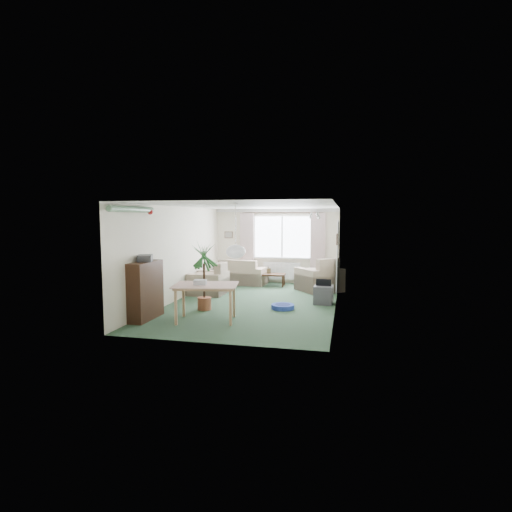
% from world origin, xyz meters
% --- Properties ---
extents(ground, '(6.50, 6.50, 0.00)m').
position_xyz_m(ground, '(0.00, 0.00, 0.00)').
color(ground, '#29452F').
extents(window, '(1.80, 0.03, 1.30)m').
position_xyz_m(window, '(0.20, 3.23, 1.50)').
color(window, white).
extents(curtain_rod, '(2.60, 0.03, 0.03)m').
position_xyz_m(curtain_rod, '(0.20, 3.15, 2.27)').
color(curtain_rod, black).
extents(curtain_left, '(0.45, 0.08, 2.00)m').
position_xyz_m(curtain_left, '(-0.95, 3.13, 1.27)').
color(curtain_left, beige).
extents(curtain_right, '(0.45, 0.08, 2.00)m').
position_xyz_m(curtain_right, '(1.35, 3.13, 1.27)').
color(curtain_right, beige).
extents(radiator, '(1.20, 0.10, 0.55)m').
position_xyz_m(radiator, '(0.20, 3.19, 0.40)').
color(radiator, white).
extents(doorway, '(0.03, 0.95, 2.00)m').
position_xyz_m(doorway, '(1.99, 2.20, 1.00)').
color(doorway, black).
extents(pendant_lamp, '(0.36, 0.36, 0.36)m').
position_xyz_m(pendant_lamp, '(0.20, -2.30, 1.48)').
color(pendant_lamp, white).
extents(tinsel_garland, '(1.60, 1.60, 0.12)m').
position_xyz_m(tinsel_garland, '(-1.92, -2.30, 2.28)').
color(tinsel_garland, '#196626').
extents(bauble_cluster_a, '(0.20, 0.20, 0.20)m').
position_xyz_m(bauble_cluster_a, '(1.30, 0.90, 2.22)').
color(bauble_cluster_a, silver).
extents(bauble_cluster_b, '(0.20, 0.20, 0.20)m').
position_xyz_m(bauble_cluster_b, '(1.60, -0.30, 2.22)').
color(bauble_cluster_b, silver).
extents(wall_picture_back, '(0.28, 0.03, 0.22)m').
position_xyz_m(wall_picture_back, '(-1.60, 3.23, 1.55)').
color(wall_picture_back, brown).
extents(wall_picture_right, '(0.03, 0.24, 0.30)m').
position_xyz_m(wall_picture_right, '(1.98, 1.20, 1.55)').
color(wall_picture_right, brown).
extents(sofa, '(1.66, 0.97, 0.80)m').
position_xyz_m(sofa, '(-1.05, 2.75, 0.40)').
color(sofa, beige).
rests_on(sofa, ground).
extents(armchair_corner, '(1.49, 1.48, 0.97)m').
position_xyz_m(armchair_corner, '(1.48, 2.08, 0.49)').
color(armchair_corner, beige).
rests_on(armchair_corner, ground).
extents(armchair_left, '(0.94, 0.99, 0.88)m').
position_xyz_m(armchair_left, '(-1.50, 0.91, 0.44)').
color(armchair_left, beige).
rests_on(armchair_left, ground).
extents(coffee_table, '(0.87, 0.51, 0.38)m').
position_xyz_m(coffee_table, '(-0.03, 2.57, 0.19)').
color(coffee_table, black).
rests_on(coffee_table, ground).
extents(photo_frame, '(0.12, 0.06, 0.16)m').
position_xyz_m(photo_frame, '(-0.11, 2.60, 0.46)').
color(photo_frame, brown).
rests_on(photo_frame, coffee_table).
extents(bookshelf, '(0.34, 0.99, 1.21)m').
position_xyz_m(bookshelf, '(-1.84, -2.00, 0.60)').
color(bookshelf, black).
rests_on(bookshelf, ground).
extents(hifi_box, '(0.39, 0.43, 0.14)m').
position_xyz_m(hifi_box, '(-1.84, -1.99, 1.28)').
color(hifi_box, '#323236').
rests_on(hifi_box, bookshelf).
extents(houseplant, '(0.79, 0.79, 1.56)m').
position_xyz_m(houseplant, '(-0.94, -0.94, 0.78)').
color(houseplant, '#1A4E1B').
rests_on(houseplant, ground).
extents(dining_table, '(1.31, 0.99, 0.74)m').
position_xyz_m(dining_table, '(-0.56, -1.88, 0.37)').
color(dining_table, '#A28357').
rests_on(dining_table, ground).
extents(gift_box, '(0.28, 0.23, 0.12)m').
position_xyz_m(gift_box, '(-0.66, -1.93, 0.80)').
color(gift_box, silver).
rests_on(gift_box, dining_table).
extents(tv_cube, '(0.47, 0.51, 0.44)m').
position_xyz_m(tv_cube, '(1.70, 0.33, 0.22)').
color(tv_cube, '#3B3A3F').
rests_on(tv_cube, ground).
extents(pet_bed, '(0.56, 0.56, 0.11)m').
position_xyz_m(pet_bed, '(0.81, -0.46, 0.05)').
color(pet_bed, '#21439A').
rests_on(pet_bed, ground).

